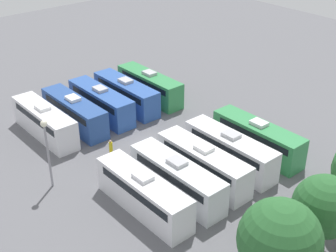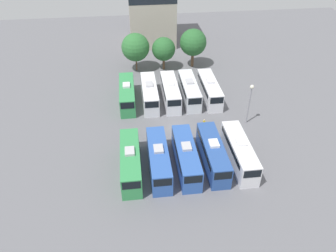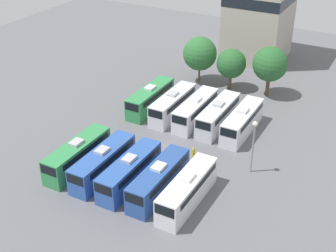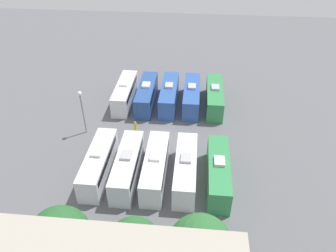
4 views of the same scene
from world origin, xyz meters
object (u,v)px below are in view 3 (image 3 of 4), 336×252
bus_2 (130,171)px  worker_person (194,154)px  bus_5 (150,98)px  bus_8 (218,114)px  bus_1 (103,162)px  tree_0 (200,54)px  tree_1 (231,64)px  bus_6 (173,104)px  light_pole (254,138)px  bus_4 (188,189)px  bus_7 (196,109)px  bus_0 (78,154)px  tree_2 (270,64)px  depot_building (260,3)px  bus_3 (159,179)px  bus_9 (242,121)px

bus_2 → worker_person: 8.91m
bus_5 → bus_8: same height
worker_person → bus_1: bearing=-134.3°
tree_0 → tree_1: 5.52m
bus_6 → light_pole: 16.92m
light_pole → tree_0: tree_0 is taller
bus_4 → bus_7: (-7.05, 16.76, 0.00)m
bus_6 → worker_person: bearing=-49.7°
light_pole → bus_0: bearing=-154.4°
worker_person → tree_2: size_ratio=0.22×
tree_2 → tree_0: bearing=-177.9°
bus_7 → depot_building: size_ratio=0.50×
bus_6 → light_pole: light_pole is taller
bus_5 → tree_1: size_ratio=1.52×
tree_0 → worker_person: bearing=-66.5°
bus_1 → tree_1: bearing=82.4°
bus_0 → depot_building: depot_building is taller
bus_3 → tree_1: bearing=96.5°
bus_1 → light_pole: light_pole is taller
bus_1 → tree_1: (3.89, 29.05, 2.53)m
tree_0 → tree_1: tree_0 is taller
bus_2 → bus_7: (0.09, 16.81, 0.00)m
worker_person → bus_7: bearing=114.2°
bus_5 → tree_2: (13.56, 12.60, 3.37)m
bus_2 → bus_5: size_ratio=1.00×
worker_person → tree_2: tree_2 is taller
bus_4 → bus_8: (-3.72, 16.91, 0.00)m
bus_0 → bus_1: bearing=0.4°
bus_0 → bus_9: size_ratio=1.00×
bus_7 → tree_1: size_ratio=1.52×
bus_5 → tree_0: tree_0 is taller
bus_5 → bus_9: same height
bus_3 → bus_7: bearing=101.9°
tree_0 → tree_2: 11.47m
bus_2 → bus_9: size_ratio=1.00×
bus_6 → tree_1: size_ratio=1.52×
bus_4 → worker_person: 8.43m
bus_0 → depot_building: 45.64m
bus_2 → bus_6: bearing=101.7°
tree_2 → light_pole: bearing=-77.0°
depot_building → bus_5: bearing=-103.4°
tree_1 → tree_2: 6.06m
bus_0 → bus_2: (7.20, 0.06, 0.00)m
bus_4 → bus_0: bearing=-179.6°
light_pole → bus_4: bearing=-114.6°
bus_2 → light_pole: light_pole is taller
bus_5 → worker_person: 14.64m
bus_3 → light_pole: bearing=48.7°
light_pole → tree_1: (-10.80, 20.31, -0.35)m
bus_3 → bus_1: bearing=-178.3°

